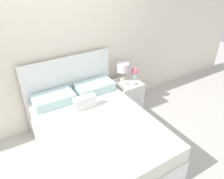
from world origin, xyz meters
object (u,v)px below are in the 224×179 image
table_lamp (123,69)px  alarm_clock (125,83)px  flower_vase (135,73)px  nightstand (127,95)px  bed (96,133)px  teacup (134,83)px

table_lamp → alarm_clock: size_ratio=4.25×
flower_vase → alarm_clock: bearing=-160.7°
alarm_clock → nightstand: bearing=37.5°
bed → nightstand: (1.00, 0.65, -0.04)m
table_lamp → teacup: bearing=-70.7°
nightstand → alarm_clock: 0.33m
table_lamp → flower_vase: bearing=-21.0°
table_lamp → flower_vase: (0.21, -0.08, -0.09)m
nightstand → teacup: (0.03, -0.13, 0.30)m
bed → teacup: bed is taller
table_lamp → teacup: size_ratio=2.87×
flower_vase → bed: bearing=-150.0°
teacup → alarm_clock: 0.14m
nightstand → flower_vase: size_ratio=2.34×
bed → table_lamp: (0.95, 0.75, 0.46)m
alarm_clock → teacup: bearing=-24.2°
table_lamp → alarm_clock: bearing=-106.3°
nightstand → table_lamp: bearing=115.8°
bed → nightstand: 1.19m
table_lamp → teacup: table_lamp is taller
flower_vase → teacup: size_ratio=2.00×
table_lamp → alarm_clock: table_lamp is taller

